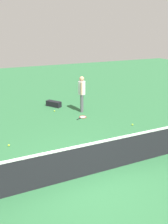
{
  "coord_description": "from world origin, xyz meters",
  "views": [
    {
      "loc": [
        2.44,
        5.07,
        3.82
      ],
      "look_at": [
        -1.01,
        -2.46,
        0.9
      ],
      "focal_mm": 38.58,
      "sensor_mm": 36.0,
      "label": 1
    }
  ],
  "objects_px": {
    "tennis_racket_near_player": "(82,117)",
    "tennis_ball_near_player": "(133,125)",
    "tennis_ball_midcourt": "(54,111)",
    "tennis_ball_by_net": "(9,145)",
    "player_near_side": "(82,91)",
    "equipment_bag": "(53,104)",
    "tennis_ball_stray_left": "(59,162)"
  },
  "relations": [
    {
      "from": "player_near_side",
      "to": "tennis_ball_by_net",
      "type": "height_order",
      "value": "player_near_side"
    },
    {
      "from": "player_near_side",
      "to": "tennis_ball_near_player",
      "type": "distance_m",
      "value": 2.92
    },
    {
      "from": "tennis_ball_near_player",
      "to": "tennis_racket_near_player",
      "type": "bearing_deg",
      "value": -48.88
    },
    {
      "from": "tennis_ball_near_player",
      "to": "tennis_ball_by_net",
      "type": "bearing_deg",
      "value": -2.68
    },
    {
      "from": "tennis_ball_near_player",
      "to": "equipment_bag",
      "type": "height_order",
      "value": "equipment_bag"
    },
    {
      "from": "equipment_bag",
      "to": "player_near_side",
      "type": "bearing_deg",
      "value": 127.71
    },
    {
      "from": "tennis_ball_by_net",
      "to": "equipment_bag",
      "type": "relative_size",
      "value": 0.08
    },
    {
      "from": "player_near_side",
      "to": "tennis_ball_stray_left",
      "type": "bearing_deg",
      "value": 57.47
    },
    {
      "from": "player_near_side",
      "to": "tennis_ball_midcourt",
      "type": "relative_size",
      "value": 25.76
    },
    {
      "from": "tennis_racket_near_player",
      "to": "tennis_ball_near_player",
      "type": "bearing_deg",
      "value": 131.12
    },
    {
      "from": "tennis_ball_midcourt",
      "to": "tennis_ball_stray_left",
      "type": "height_order",
      "value": "same"
    },
    {
      "from": "tennis_ball_near_player",
      "to": "equipment_bag",
      "type": "distance_m",
      "value": 4.39
    },
    {
      "from": "tennis_racket_near_player",
      "to": "tennis_ball_near_player",
      "type": "distance_m",
      "value": 2.28
    },
    {
      "from": "player_near_side",
      "to": "equipment_bag",
      "type": "height_order",
      "value": "player_near_side"
    },
    {
      "from": "tennis_ball_by_net",
      "to": "equipment_bag",
      "type": "bearing_deg",
      "value": -127.32
    },
    {
      "from": "player_near_side",
      "to": "tennis_ball_near_player",
      "type": "bearing_deg",
      "value": 115.4
    },
    {
      "from": "tennis_racket_near_player",
      "to": "tennis_ball_midcourt",
      "type": "distance_m",
      "value": 1.57
    },
    {
      "from": "player_near_side",
      "to": "equipment_bag",
      "type": "distance_m",
      "value": 1.88
    },
    {
      "from": "tennis_racket_near_player",
      "to": "tennis_ball_midcourt",
      "type": "xyz_separation_m",
      "value": [
        0.9,
        -1.29,
        0.02
      ]
    },
    {
      "from": "tennis_ball_by_net",
      "to": "tennis_ball_stray_left",
      "type": "relative_size",
      "value": 1.0
    },
    {
      "from": "player_near_side",
      "to": "tennis_ball_midcourt",
      "type": "bearing_deg",
      "value": -23.0
    },
    {
      "from": "tennis_ball_midcourt",
      "to": "equipment_bag",
      "type": "bearing_deg",
      "value": -103.72
    },
    {
      "from": "player_near_side",
      "to": "equipment_bag",
      "type": "relative_size",
      "value": 2.08
    },
    {
      "from": "tennis_racket_near_player",
      "to": "tennis_ball_stray_left",
      "type": "distance_m",
      "value": 3.89
    },
    {
      "from": "tennis_racket_near_player",
      "to": "tennis_ball_by_net",
      "type": "distance_m",
      "value": 3.73
    },
    {
      "from": "tennis_racket_near_player",
      "to": "equipment_bag",
      "type": "distance_m",
      "value": 2.2
    },
    {
      "from": "player_near_side",
      "to": "tennis_ball_stray_left",
      "type": "xyz_separation_m",
      "value": [
        2.53,
        3.97,
        -0.98
      ]
    },
    {
      "from": "player_near_side",
      "to": "tennis_racket_near_player",
      "type": "xyz_separation_m",
      "value": [
        0.32,
        0.77,
        -1.0
      ]
    },
    {
      "from": "player_near_side",
      "to": "tennis_ball_by_net",
      "type": "relative_size",
      "value": 25.76
    },
    {
      "from": "tennis_racket_near_player",
      "to": "tennis_ball_stray_left",
      "type": "bearing_deg",
      "value": 55.29
    },
    {
      "from": "player_near_side",
      "to": "tennis_ball_near_player",
      "type": "xyz_separation_m",
      "value": [
        -1.18,
        2.49,
        -0.98
      ]
    },
    {
      "from": "tennis_ball_near_player",
      "to": "equipment_bag",
      "type": "xyz_separation_m",
      "value": [
        2.2,
        -3.8,
        0.11
      ]
    }
  ]
}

